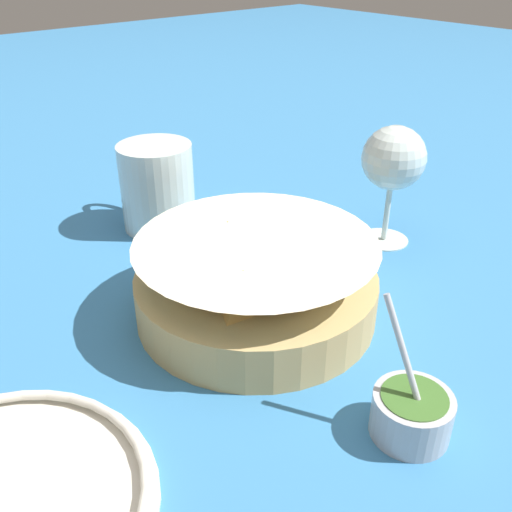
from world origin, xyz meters
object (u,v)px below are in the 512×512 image
food_basket (256,283)px  beer_mug (157,189)px  sauce_cup (412,412)px  wine_glass (393,162)px

food_basket → beer_mug: size_ratio=1.76×
food_basket → sauce_cup: size_ratio=2.14×
sauce_cup → beer_mug: same height
wine_glass → sauce_cup: bearing=131.6°
beer_mug → sauce_cup: bearing=173.7°
food_basket → beer_mug: (0.23, -0.03, 0.01)m
food_basket → wine_glass: wine_glass is taller
food_basket → wine_glass: size_ratio=1.63×
wine_glass → beer_mug: 0.30m
sauce_cup → wine_glass: bearing=-48.4°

